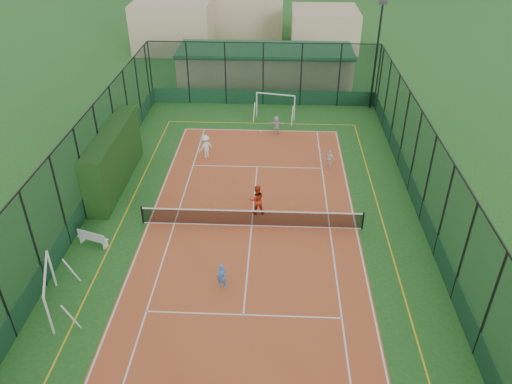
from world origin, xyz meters
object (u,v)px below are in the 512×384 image
white_bench (93,237)px  futsal_goal_near (50,291)px  coach (257,200)px  child_far_left (206,146)px  futsal_goal_far (275,107)px  child_far_back (276,125)px  child_far_right (330,159)px  clubhouse (265,66)px  child_near_mid (222,277)px  floodlight_ne (376,57)px

white_bench → futsal_goal_near: 4.45m
futsal_goal_near → coach: futsal_goal_near is taller
white_bench → futsal_goal_near: bearing=-74.5°
child_far_left → white_bench: bearing=21.3°
futsal_goal_far → child_far_back: futsal_goal_far is taller
child_far_left → child_far_right: (8.01, -0.98, -0.20)m
clubhouse → white_bench: (-7.80, -23.97, -1.13)m
child_near_mid → child_far_back: size_ratio=0.92×
floodlight_ne → child_near_mid: 23.70m
futsal_goal_near → clubhouse: bearing=-35.8°
child_near_mid → child_far_left: bearing=102.4°
white_bench → child_far_right: bearing=53.5°
child_near_mid → child_far_right: size_ratio=1.07×
child_near_mid → coach: (1.26, 5.97, 0.24)m
coach → child_far_right: bearing=-139.7°
floodlight_ne → coach: size_ratio=4.78×
child_near_mid → child_far_right: child_near_mid is taller
child_near_mid → child_far_left: size_ratio=0.80×
clubhouse → futsal_goal_near: size_ratio=4.99×
white_bench → child_far_left: 10.52m
futsal_goal_near → child_far_back: size_ratio=2.25×
futsal_goal_far → futsal_goal_near: bearing=-102.3°
futsal_goal_far → child_far_left: (-4.46, -6.56, -0.18)m
child_near_mid → coach: 6.10m
floodlight_ne → clubhouse: bearing=147.9°
child_far_back → coach: bearing=83.0°
white_bench → futsal_goal_near: size_ratio=0.52×
white_bench → futsal_goal_far: size_ratio=0.53×
futsal_goal_far → child_far_back: bearing=-76.0°
clubhouse → futsal_goal_near: 29.51m
futsal_goal_far → child_far_left: 7.93m
white_bench → child_near_mid: bearing=-3.7°
child_far_back → child_near_mid: bearing=80.5°
clubhouse → coach: size_ratio=8.81×
clubhouse → futsal_goal_far: 7.95m
coach → child_far_back: bearing=-106.0°
child_far_left → child_far_back: 5.96m
child_far_right → clubhouse: bearing=-42.1°
futsal_goal_near → futsal_goal_far: (9.09, 20.52, -0.01)m
futsal_goal_near → child_far_right: size_ratio=2.60×
white_bench → child_far_back: child_far_back is taller
clubhouse → child_far_back: bearing=-83.8°
futsal_goal_far → child_far_left: futsal_goal_far is taller
child_near_mid → child_far_back: 16.32m
child_far_left → child_far_right: child_far_left is taller
child_far_left → coach: bearing=75.6°
white_bench → futsal_goal_far: futsal_goal_far is taller
floodlight_ne → child_far_left: floodlight_ne is taller
clubhouse → child_far_right: bearing=-73.4°
futsal_goal_near → coach: bearing=-67.4°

